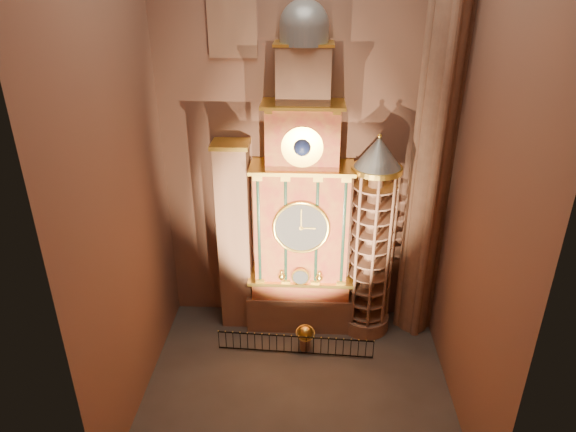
# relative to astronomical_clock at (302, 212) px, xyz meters

# --- Properties ---
(floor) EXTENTS (14.00, 14.00, 0.00)m
(floor) POSITION_rel_astronomical_clock_xyz_m (0.00, -4.96, -6.68)
(floor) COLOR #383330
(floor) RESTS_ON ground
(wall_back) EXTENTS (22.00, 0.00, 22.00)m
(wall_back) POSITION_rel_astronomical_clock_xyz_m (0.00, 1.04, 4.32)
(wall_back) COLOR brown
(wall_back) RESTS_ON floor
(wall_left) EXTENTS (0.00, 22.00, 22.00)m
(wall_left) POSITION_rel_astronomical_clock_xyz_m (-7.00, -4.96, 4.32)
(wall_left) COLOR brown
(wall_left) RESTS_ON floor
(wall_right) EXTENTS (0.00, 22.00, 22.00)m
(wall_right) POSITION_rel_astronomical_clock_xyz_m (7.00, -4.96, 4.32)
(wall_right) COLOR brown
(wall_right) RESTS_ON floor
(astronomical_clock) EXTENTS (5.60, 2.41, 16.70)m
(astronomical_clock) POSITION_rel_astronomical_clock_xyz_m (0.00, 0.00, 0.00)
(astronomical_clock) COLOR #8C634C
(astronomical_clock) RESTS_ON floor
(portrait_tower) EXTENTS (1.80, 1.60, 10.20)m
(portrait_tower) POSITION_rel_astronomical_clock_xyz_m (-3.40, 0.02, -1.53)
(portrait_tower) COLOR #8C634C
(portrait_tower) RESTS_ON floor
(stair_turret) EXTENTS (2.50, 2.50, 10.80)m
(stair_turret) POSITION_rel_astronomical_clock_xyz_m (3.50, -0.26, -1.41)
(stair_turret) COLOR #8C634C
(stair_turret) RESTS_ON floor
(gothic_pier) EXTENTS (2.04, 2.04, 22.00)m
(gothic_pier) POSITION_rel_astronomical_clock_xyz_m (6.10, 0.04, 4.32)
(gothic_pier) COLOR #8C634C
(gothic_pier) RESTS_ON floor
(celestial_globe) EXTENTS (1.07, 1.02, 1.40)m
(celestial_globe) POSITION_rel_astronomical_clock_xyz_m (0.30, -2.29, -5.84)
(celestial_globe) COLOR #8C634C
(celestial_globe) RESTS_ON floor
(iron_railing) EXTENTS (7.77, 0.43, 1.05)m
(iron_railing) POSITION_rel_astronomical_clock_xyz_m (-0.20, -2.68, -6.11)
(iron_railing) COLOR black
(iron_railing) RESTS_ON floor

